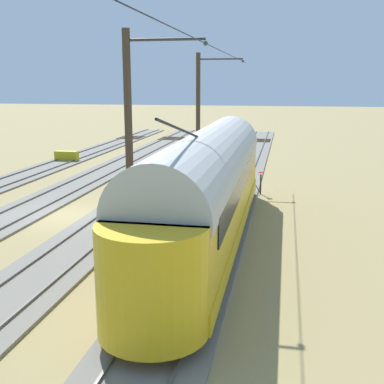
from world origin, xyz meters
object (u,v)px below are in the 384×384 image
switch_stand (260,182)px  catenary_pole_mid_near (131,137)px  catenary_pole_foreground (199,113)px  track_end_bumper (67,156)px  vintage_streetcar (208,184)px

switch_stand → catenary_pole_mid_near: bearing=65.7°
catenary_pole_foreground → track_end_bumper: 12.38m
switch_stand → track_end_bumper: 17.62m
switch_stand → track_end_bumper: (15.42, -8.52, -0.30)m
catenary_pole_mid_near → track_end_bumper: bearing=-58.1°
catenary_pole_mid_near → switch_stand: (-4.25, -9.40, -3.38)m
catenary_pole_foreground → catenary_pole_mid_near: bearing=90.0°
track_end_bumper → vintage_streetcar: bearing=129.1°
catenary_pole_mid_near → switch_stand: bearing=-114.3°
catenary_pole_mid_near → track_end_bumper: 21.44m
catenary_pole_foreground → switch_stand: (-4.25, 4.66, -3.38)m
track_end_bumper → switch_stand: bearing=151.1°
catenary_pole_mid_near → track_end_bumper: catenary_pole_mid_near is taller
vintage_streetcar → track_end_bumper: size_ratio=10.08×
vintage_streetcar → catenary_pole_mid_near: size_ratio=2.32×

